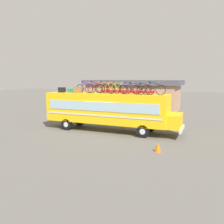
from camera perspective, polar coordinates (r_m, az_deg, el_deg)
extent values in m
plane|color=#605E59|center=(18.81, -1.48, -4.60)|extent=(120.00, 120.00, 0.00)
cube|color=yellow|center=(18.49, -1.50, 1.06)|extent=(9.89, 2.36, 2.31)
cube|color=yellow|center=(17.11, 15.24, -2.10)|extent=(0.92, 2.17, 0.97)
cube|color=#99B7C6|center=(17.38, -3.13, 1.35)|extent=(9.10, 0.04, 0.71)
cube|color=#99B7C6|center=(19.55, -0.06, 2.13)|extent=(9.10, 0.04, 0.71)
cube|color=silver|center=(17.48, -3.12, -0.91)|extent=(9.49, 0.03, 0.12)
cube|color=silver|center=(19.64, -0.06, 0.13)|extent=(9.49, 0.03, 0.12)
cube|color=silver|center=(17.16, 16.89, -4.06)|extent=(0.16, 2.24, 0.24)
cylinder|color=black|center=(16.64, 7.65, -4.74)|extent=(0.93, 0.28, 0.93)
cylinder|color=silver|center=(16.64, 7.65, -4.74)|extent=(0.42, 0.30, 0.42)
cylinder|color=black|center=(18.61, 9.34, -3.38)|extent=(0.93, 0.28, 0.93)
cylinder|color=silver|center=(18.61, 9.34, -3.38)|extent=(0.42, 0.30, 0.42)
cylinder|color=black|center=(19.30, -11.11, -3.01)|extent=(0.93, 0.28, 0.93)
cylinder|color=silver|center=(19.30, -11.11, -3.01)|extent=(0.42, 0.30, 0.42)
cylinder|color=black|center=(21.02, -7.95, -2.01)|extent=(0.93, 0.28, 0.93)
cylinder|color=silver|center=(21.02, -7.95, -2.01)|extent=(0.42, 0.30, 0.42)
cube|color=black|center=(20.13, -12.28, 5.37)|extent=(0.51, 0.42, 0.42)
cube|color=#1E7F66|center=(20.01, -9.81, 5.26)|extent=(0.61, 0.52, 0.31)
cube|color=olive|center=(19.19, -8.44, 5.42)|extent=(0.59, 0.54, 0.48)
torus|color=black|center=(19.20, -7.91, 5.76)|extent=(0.70, 0.04, 0.70)
torus|color=black|center=(18.68, -5.10, 5.74)|extent=(0.70, 0.04, 0.70)
cylinder|color=purple|center=(19.03, -7.10, 6.55)|extent=(0.20, 0.04, 0.50)
cylinder|color=purple|center=(18.87, -6.25, 6.50)|extent=(0.49, 0.04, 0.48)
cylinder|color=purple|center=(18.91, -6.49, 7.23)|extent=(0.64, 0.04, 0.07)
cylinder|color=purple|center=(19.09, -7.39, 5.79)|extent=(0.40, 0.03, 0.05)
cylinder|color=purple|center=(19.13, -7.62, 6.52)|extent=(0.26, 0.03, 0.52)
cylinder|color=purple|center=(18.71, -5.37, 6.46)|extent=(0.22, 0.03, 0.49)
cylinder|color=silver|center=(18.75, -5.64, 7.34)|extent=(0.03, 0.44, 0.03)
ellipsoid|color=black|center=(19.06, -7.33, 7.40)|extent=(0.20, 0.08, 0.06)
torus|color=black|center=(18.94, -5.74, 5.82)|extent=(0.73, 0.04, 0.73)
torus|color=black|center=(18.46, -2.85, 5.78)|extent=(0.73, 0.04, 0.73)
cylinder|color=red|center=(18.78, -4.89, 6.65)|extent=(0.20, 0.04, 0.52)
cylinder|color=red|center=(18.63, -4.03, 6.60)|extent=(0.49, 0.04, 0.50)
cylinder|color=red|center=(18.66, -4.27, 7.38)|extent=(0.63, 0.04, 0.07)
cylinder|color=red|center=(18.84, -5.20, 5.84)|extent=(0.40, 0.03, 0.05)
cylinder|color=red|center=(18.87, -5.44, 6.62)|extent=(0.26, 0.03, 0.54)
cylinder|color=red|center=(18.49, -3.12, 6.56)|extent=(0.22, 0.03, 0.51)
cylinder|color=silver|center=(18.52, -3.39, 7.49)|extent=(0.03, 0.44, 0.03)
ellipsoid|color=black|center=(18.81, -5.14, 7.55)|extent=(0.20, 0.08, 0.06)
torus|color=black|center=(18.99, -3.26, 5.83)|extent=(0.71, 0.04, 0.71)
torus|color=black|center=(18.56, -0.38, 5.78)|extent=(0.71, 0.04, 0.71)
cylinder|color=orange|center=(18.85, -2.41, 6.63)|extent=(0.20, 0.04, 0.51)
cylinder|color=orange|center=(18.72, -1.55, 6.58)|extent=(0.48, 0.04, 0.49)
cylinder|color=orange|center=(18.74, -1.79, 7.34)|extent=(0.62, 0.04, 0.07)
cylinder|color=orange|center=(18.90, -2.72, 5.85)|extent=(0.39, 0.03, 0.05)
cylinder|color=orange|center=(18.93, -2.95, 6.61)|extent=(0.25, 0.03, 0.53)
cylinder|color=orange|center=(18.59, -0.65, 6.53)|extent=(0.22, 0.03, 0.50)
cylinder|color=silver|center=(18.62, -0.91, 7.44)|extent=(0.03, 0.44, 0.03)
ellipsoid|color=black|center=(18.87, -2.65, 7.51)|extent=(0.20, 0.08, 0.06)
torus|color=black|center=(18.48, -1.66, 5.76)|extent=(0.71, 0.04, 0.71)
torus|color=black|center=(18.09, 1.20, 5.71)|extent=(0.71, 0.04, 0.71)
cylinder|color=orange|center=(18.35, -0.82, 6.59)|extent=(0.19, 0.04, 0.51)
cylinder|color=orange|center=(18.23, 0.04, 6.53)|extent=(0.46, 0.04, 0.49)
cylinder|color=orange|center=(18.26, -0.19, 7.31)|extent=(0.59, 0.04, 0.07)
cylinder|color=orange|center=(18.40, -1.13, 5.79)|extent=(0.38, 0.03, 0.05)
cylinder|color=orange|center=(18.42, -1.35, 6.56)|extent=(0.24, 0.03, 0.53)
cylinder|color=orange|center=(18.12, 0.94, 6.48)|extent=(0.21, 0.03, 0.50)
cylinder|color=silver|center=(18.14, 0.68, 7.41)|extent=(0.03, 0.44, 0.03)
ellipsoid|color=black|center=(18.37, -1.05, 7.49)|extent=(0.20, 0.08, 0.06)
torus|color=black|center=(17.81, -0.16, 5.63)|extent=(0.69, 0.04, 0.69)
torus|color=black|center=(17.43, 2.99, 5.56)|extent=(0.69, 0.04, 0.69)
cylinder|color=#B2B20C|center=(17.68, 0.77, 6.45)|extent=(0.20, 0.04, 0.49)
cylinder|color=#B2B20C|center=(17.57, 1.72, 6.38)|extent=(0.48, 0.04, 0.47)
cylinder|color=#B2B20C|center=(17.59, 1.47, 7.16)|extent=(0.62, 0.04, 0.07)
cylinder|color=#B2B20C|center=(17.73, 0.43, 5.65)|extent=(0.39, 0.03, 0.05)
cylinder|color=#B2B20C|center=(17.76, 0.18, 6.42)|extent=(0.25, 0.03, 0.51)
cylinder|color=#B2B20C|center=(17.45, 2.71, 6.33)|extent=(0.22, 0.03, 0.48)
cylinder|color=silver|center=(17.48, 2.42, 7.26)|extent=(0.03, 0.44, 0.03)
ellipsoid|color=black|center=(17.71, 0.53, 7.35)|extent=(0.20, 0.08, 0.06)
torus|color=black|center=(18.15, 2.71, 5.64)|extent=(0.67, 0.04, 0.67)
torus|color=black|center=(17.82, 5.80, 5.56)|extent=(0.67, 0.04, 0.67)
cylinder|color=purple|center=(18.03, 3.64, 6.42)|extent=(0.20, 0.04, 0.48)
cylinder|color=purple|center=(17.94, 4.56, 6.35)|extent=(0.47, 0.04, 0.46)
cylinder|color=purple|center=(17.96, 4.32, 7.10)|extent=(0.61, 0.04, 0.07)
cylinder|color=purple|center=(18.08, 3.29, 5.66)|extent=(0.39, 0.03, 0.05)
cylinder|color=purple|center=(18.10, 3.05, 6.40)|extent=(0.25, 0.03, 0.50)
cylinder|color=purple|center=(17.84, 5.53, 6.30)|extent=(0.21, 0.03, 0.47)
cylinder|color=silver|center=(17.86, 5.26, 7.19)|extent=(0.03, 0.44, 0.03)
ellipsoid|color=black|center=(18.05, 3.40, 7.29)|extent=(0.20, 0.08, 0.06)
torus|color=black|center=(17.33, 3.67, 5.51)|extent=(0.67, 0.04, 0.67)
torus|color=black|center=(17.00, 7.17, 5.41)|extent=(0.67, 0.04, 0.67)
cylinder|color=black|center=(17.22, 4.72, 6.32)|extent=(0.21, 0.04, 0.48)
cylinder|color=black|center=(17.12, 5.77, 6.24)|extent=(0.51, 0.04, 0.46)
cylinder|color=black|center=(17.14, 5.50, 7.02)|extent=(0.66, 0.04, 0.07)
cylinder|color=black|center=(17.26, 4.33, 5.52)|extent=(0.42, 0.03, 0.05)
cylinder|color=black|center=(17.28, 4.06, 6.30)|extent=(0.27, 0.03, 0.50)
cylinder|color=black|center=(17.02, 6.87, 6.18)|extent=(0.23, 0.03, 0.47)
cylinder|color=silver|center=(17.04, 6.56, 7.11)|extent=(0.03, 0.44, 0.03)
ellipsoid|color=black|center=(17.24, 4.45, 7.23)|extent=(0.20, 0.08, 0.06)
torus|color=black|center=(17.14, 6.19, 5.42)|extent=(0.65, 0.04, 0.65)
torus|color=black|center=(16.89, 9.35, 5.31)|extent=(0.65, 0.04, 0.65)
cylinder|color=black|center=(17.05, 7.15, 6.21)|extent=(0.19, 0.04, 0.46)
cylinder|color=black|center=(16.98, 8.09, 6.13)|extent=(0.45, 0.04, 0.44)
cylinder|color=black|center=(16.99, 7.85, 6.89)|extent=(0.58, 0.04, 0.07)
cylinder|color=black|center=(17.09, 6.79, 5.43)|extent=(0.37, 0.03, 0.05)
cylinder|color=black|center=(17.10, 6.55, 6.19)|extent=(0.24, 0.03, 0.48)
cylinder|color=black|center=(16.90, 9.08, 6.07)|extent=(0.20, 0.03, 0.45)
cylinder|color=silver|center=(16.92, 8.81, 6.99)|extent=(0.03, 0.44, 0.03)
ellipsoid|color=black|center=(17.07, 6.91, 7.10)|extent=(0.20, 0.08, 0.06)
torus|color=black|center=(16.91, 8.50, 5.45)|extent=(0.72, 0.04, 0.72)
torus|color=black|center=(16.69, 11.91, 5.33)|extent=(0.72, 0.04, 0.72)
cylinder|color=black|center=(16.83, 9.53, 6.34)|extent=(0.20, 0.04, 0.51)
cylinder|color=black|center=(16.76, 10.56, 6.25)|extent=(0.48, 0.04, 0.49)
cylinder|color=black|center=(16.77, 10.31, 7.12)|extent=(0.62, 0.04, 0.07)
cylinder|color=black|center=(16.86, 9.14, 5.46)|extent=(0.39, 0.03, 0.05)
cylinder|color=black|center=(16.87, 8.89, 6.32)|extent=(0.25, 0.03, 0.53)
cylinder|color=black|center=(16.69, 11.63, 6.18)|extent=(0.21, 0.03, 0.50)
cylinder|color=silver|center=(16.70, 11.34, 7.20)|extent=(0.03, 0.44, 0.03)
ellipsoid|color=black|center=(16.84, 9.29, 7.34)|extent=(0.20, 0.08, 0.06)
cube|color=tan|center=(31.06, 5.50, 3.62)|extent=(11.33, 6.21, 3.37)
cube|color=#4C4C56|center=(30.96, 5.55, 7.29)|extent=(12.23, 6.70, 0.61)
cube|color=red|center=(27.98, 3.55, 4.65)|extent=(6.80, 0.16, 0.70)
cone|color=orange|center=(13.68, 11.26, -8.49)|extent=(0.38, 0.38, 0.57)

